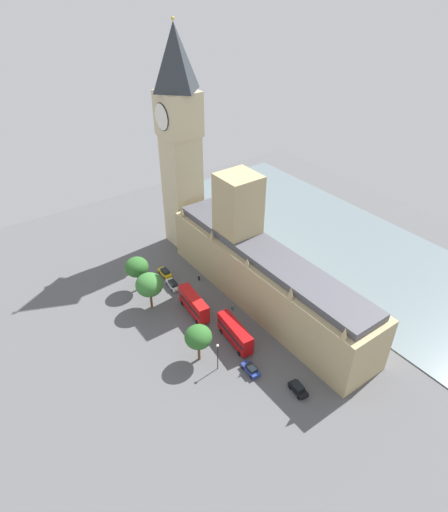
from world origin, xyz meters
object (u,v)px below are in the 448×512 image
(clock_tower, at_px, (180,141))
(car_black_opposite_hall, at_px, (298,389))
(pedestrian_far_end, at_px, (199,278))
(plane_tree_slot_10, at_px, (137,267))
(plane_tree_corner, at_px, (198,337))
(street_lamp_slot_11, at_px, (218,352))
(car_yellow_cab_by_river_gate, at_px, (165,272))
(double_decker_bus_under_trees, at_px, (194,303))
(pedestrian_leading, at_px, (233,308))
(double_decker_bus_trailing, at_px, (235,333))
(car_white_midblock, at_px, (173,284))
(parliament_building, at_px, (261,270))
(plane_tree_near_tower, at_px, (149,285))
(car_blue_kerbside, at_px, (251,369))

(clock_tower, xyz_separation_m, car_black_opposite_hall, (11.08, 57.53, -28.38))
(pedestrian_far_end, distance_m, plane_tree_slot_10, 15.91)
(plane_tree_corner, distance_m, street_lamp_slot_11, 4.74)
(car_yellow_cab_by_river_gate, distance_m, plane_tree_corner, 30.35)
(plane_tree_slot_10, bearing_deg, double_decker_bus_under_trees, 112.39)
(clock_tower, relative_size, street_lamp_slot_11, 8.56)
(double_decker_bus_under_trees, relative_size, pedestrian_leading, 6.87)
(street_lamp_slot_11, bearing_deg, double_decker_bus_trailing, -151.78)
(double_decker_bus_under_trees, relative_size, pedestrian_far_end, 7.15)
(street_lamp_slot_11, bearing_deg, pedestrian_far_end, -115.89)
(double_decker_bus_trailing, xyz_separation_m, car_black_opposite_hall, (-1.75, 17.06, -1.75))
(double_decker_bus_under_trees, bearing_deg, plane_tree_slot_10, 117.54)
(car_yellow_cab_by_river_gate, xyz_separation_m, car_white_midblock, (0.90, 5.49, 0.00))
(parliament_building, height_order, double_decker_bus_trailing, parliament_building)
(double_decker_bus_under_trees, xyz_separation_m, street_lamp_slot_11, (5.14, 16.64, 1.95))
(pedestrian_far_end, distance_m, plane_tree_near_tower, 15.76)
(car_white_midblock, xyz_separation_m, plane_tree_slot_10, (6.89, -4.25, 5.66))
(clock_tower, distance_m, car_yellow_cab_by_river_gate, 33.29)
(pedestrian_far_end, relative_size, plane_tree_slot_10, 0.17)
(parliament_building, relative_size, clock_tower, 1.04)
(car_blue_kerbside, height_order, pedestrian_far_end, car_blue_kerbside)
(parliament_building, relative_size, car_blue_kerbside, 13.81)
(pedestrian_leading, bearing_deg, double_decker_bus_under_trees, 88.92)
(clock_tower, height_order, car_white_midblock, clock_tower)
(car_blue_kerbside, xyz_separation_m, plane_tree_near_tower, (6.44, -28.43, 5.63))
(car_white_midblock, relative_size, double_decker_bus_under_trees, 0.46)
(car_yellow_cab_by_river_gate, height_order, double_decker_bus_trailing, double_decker_bus_trailing)
(car_blue_kerbside, bearing_deg, clock_tower, 76.04)
(plane_tree_corner, bearing_deg, pedestrian_far_end, -123.05)
(car_white_midblock, height_order, plane_tree_near_tower, plane_tree_near_tower)
(plane_tree_near_tower, height_order, street_lamp_slot_11, plane_tree_near_tower)
(plane_tree_near_tower, bearing_deg, double_decker_bus_trailing, 113.80)
(car_yellow_cab_by_river_gate, bearing_deg, street_lamp_slot_11, -100.19)
(parliament_building, xyz_separation_m, double_decker_bus_trailing, (13.42, 8.26, -5.56))
(pedestrian_leading, distance_m, plane_tree_corner, 17.13)
(plane_tree_slot_10, bearing_deg, car_yellow_cab_by_river_gate, -170.89)
(car_yellow_cab_by_river_gate, distance_m, car_white_midblock, 5.57)
(plane_tree_slot_10, bearing_deg, plane_tree_near_tower, 84.45)
(car_white_midblock, bearing_deg, double_decker_bus_under_trees, -88.01)
(car_white_midblock, height_order, double_decker_bus_trailing, double_decker_bus_trailing)
(clock_tower, relative_size, car_white_midblock, 11.46)
(clock_tower, bearing_deg, double_decker_bus_trailing, 72.41)
(parliament_building, relative_size, double_decker_bus_under_trees, 5.53)
(double_decker_bus_under_trees, bearing_deg, parliament_building, -11.49)
(plane_tree_corner, bearing_deg, parliament_building, -160.39)
(parliament_building, height_order, car_black_opposite_hall, parliament_building)
(plane_tree_near_tower, distance_m, plane_tree_corner, 19.72)
(double_decker_bus_trailing, bearing_deg, car_blue_kerbside, 79.67)
(pedestrian_far_end, bearing_deg, car_blue_kerbside, -136.49)
(car_yellow_cab_by_river_gate, relative_size, car_white_midblock, 0.92)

